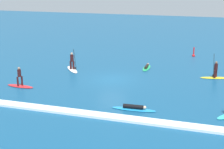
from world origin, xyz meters
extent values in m
plane|color=navy|center=(0.00, 0.00, 0.00)|extent=(120.00, 120.00, 0.00)
ellipsoid|color=yellow|center=(9.36, 3.48, 0.04)|extent=(2.94, 1.47, 0.07)
cylinder|color=#381414|center=(9.42, 3.70, 0.45)|extent=(0.23, 0.23, 0.75)
cylinder|color=#381414|center=(9.30, 3.26, 0.45)|extent=(0.23, 0.23, 0.75)
cylinder|color=#381414|center=(9.36, 3.48, 1.13)|extent=(0.41, 0.41, 0.61)
sphere|color=brown|center=(9.36, 3.48, 1.55)|extent=(0.28, 0.28, 0.23)
cylinder|color=black|center=(9.14, 3.70, 1.21)|extent=(0.18, 0.50, 2.23)
cube|color=black|center=(9.14, 3.70, 0.13)|extent=(0.11, 0.21, 0.32)
ellipsoid|color=red|center=(-7.12, -4.58, 0.05)|extent=(2.69, 0.95, 0.10)
cylinder|color=#381414|center=(-7.23, -4.74, 0.51)|extent=(0.17, 0.17, 0.84)
cylinder|color=#381414|center=(-7.01, -4.42, 0.51)|extent=(0.17, 0.17, 0.84)
cylinder|color=#381414|center=(-7.12, -4.58, 1.25)|extent=(0.34, 0.34, 0.63)
sphere|color=#A37556|center=(-7.12, -4.58, 1.68)|extent=(0.24, 0.24, 0.22)
ellipsoid|color=white|center=(-5.06, 2.09, 0.05)|extent=(2.52, 2.93, 0.09)
cylinder|color=#381414|center=(-5.21, 2.07, 0.51)|extent=(0.29, 0.29, 0.84)
cylinder|color=#381414|center=(-4.92, 2.11, 0.51)|extent=(0.29, 0.29, 0.84)
cylinder|color=#381414|center=(-5.06, 2.09, 1.28)|extent=(0.50, 0.50, 0.69)
sphere|color=tan|center=(-5.06, 2.09, 1.75)|extent=(0.36, 0.36, 0.25)
cylinder|color=black|center=(-4.75, 2.15, 1.18)|extent=(0.25, 0.21, 2.17)
cube|color=black|center=(-4.75, 2.15, 0.15)|extent=(0.19, 0.17, 0.32)
ellipsoid|color=#23B266|center=(2.26, 5.14, 0.05)|extent=(0.80, 2.78, 0.09)
cylinder|color=black|center=(2.26, 5.09, 0.23)|extent=(0.33, 1.35, 0.28)
sphere|color=beige|center=(2.23, 5.89, 0.25)|extent=(0.27, 0.27, 0.26)
ellipsoid|color=#1E8CD1|center=(3.85, -6.86, 0.04)|extent=(3.30, 0.86, 0.09)
cylinder|color=black|center=(3.80, -6.86, 0.24)|extent=(1.49, 0.38, 0.31)
sphere|color=beige|center=(4.66, -6.82, 0.26)|extent=(0.24, 0.24, 0.23)
sphere|color=red|center=(6.60, 12.57, 0.09)|extent=(0.37, 0.37, 0.37)
cylinder|color=red|center=(6.60, 12.57, 0.57)|extent=(0.15, 0.15, 1.14)
cube|color=white|center=(0.00, -8.82, 0.09)|extent=(24.88, 0.90, 0.18)
camera|label=1|loc=(9.31, -29.25, 9.21)|focal=53.97mm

